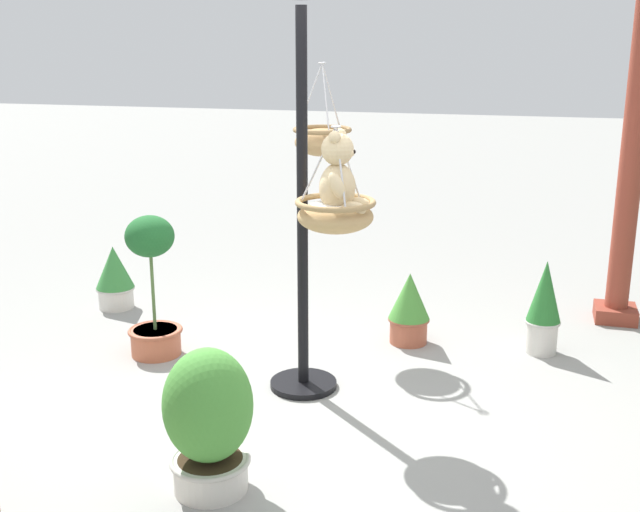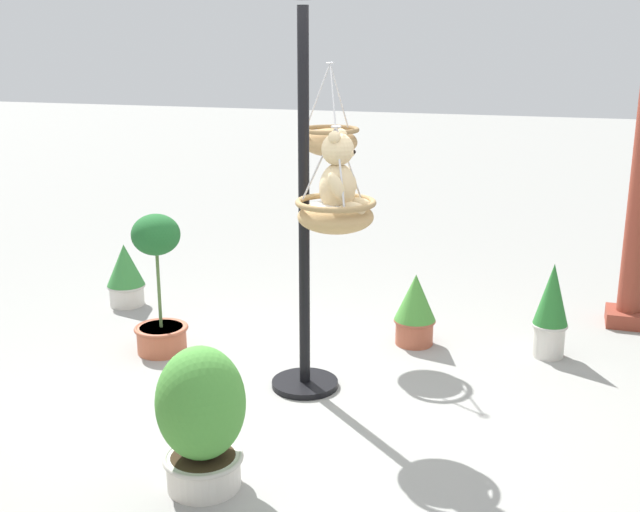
% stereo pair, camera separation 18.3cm
% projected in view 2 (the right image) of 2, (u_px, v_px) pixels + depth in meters
% --- Properties ---
extents(ground_plane, '(40.00, 40.00, 0.00)m').
position_uv_depth(ground_plane, '(310.00, 404.00, 4.93)').
color(ground_plane, gray).
extents(display_pole_central, '(0.44, 0.44, 2.47)m').
position_uv_depth(display_pole_central, '(304.00, 275.00, 4.98)').
color(display_pole_central, black).
rests_on(display_pole_central, ground).
extents(hanging_basket_with_teddy, '(0.48, 0.48, 0.63)m').
position_uv_depth(hanging_basket_with_teddy, '(336.00, 214.00, 4.65)').
color(hanging_basket_with_teddy, tan).
extents(teddy_bear, '(0.34, 0.31, 0.50)m').
position_uv_depth(teddy_bear, '(340.00, 178.00, 4.59)').
color(teddy_bear, '#D1B789').
extents(hanging_basket_left_high, '(0.45, 0.45, 0.70)m').
position_uv_depth(hanging_basket_left_high, '(330.00, 140.00, 5.94)').
color(hanging_basket_left_high, '#A37F51').
extents(potted_plant_fern_front, '(0.32, 0.32, 0.55)m').
position_uv_depth(potted_plant_fern_front, '(415.00, 309.00, 5.84)').
color(potted_plant_fern_front, '#AD563D').
rests_on(potted_plant_fern_front, ground).
extents(potted_plant_flowering_red, '(0.33, 0.33, 0.54)m').
position_uv_depth(potted_plant_flowering_red, '(126.00, 275.00, 6.70)').
color(potted_plant_flowering_red, beige).
rests_on(potted_plant_flowering_red, ground).
extents(potted_plant_bushy_green, '(0.45, 0.45, 0.77)m').
position_uv_depth(potted_plant_bushy_green, '(201.00, 417.00, 3.93)').
color(potted_plant_bushy_green, beige).
rests_on(potted_plant_bushy_green, ground).
extents(potted_plant_small_succulent, '(0.39, 0.39, 1.04)m').
position_uv_depth(potted_plant_small_succulent, '(159.00, 284.00, 5.63)').
color(potted_plant_small_succulent, '#BC6042').
rests_on(potted_plant_small_succulent, ground).
extents(potted_plant_trailing_ivy, '(0.26, 0.26, 0.70)m').
position_uv_depth(potted_plant_trailing_ivy, '(551.00, 310.00, 5.59)').
color(potted_plant_trailing_ivy, beige).
rests_on(potted_plant_trailing_ivy, ground).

